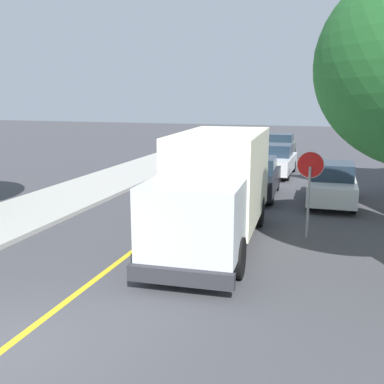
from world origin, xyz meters
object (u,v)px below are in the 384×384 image
box_truck (216,184)px  parked_van_across (332,184)px  parked_car_far (280,147)px  stop_sign (310,178)px  parked_car_near (256,178)px  parked_car_mid (276,161)px

box_truck → parked_van_across: 6.99m
box_truck → parked_car_far: (-0.36, 19.06, -0.97)m
parked_van_across → stop_sign: (-0.64, -4.89, 1.06)m
box_truck → parked_car_near: 6.65m
box_truck → parked_van_across: box_truck is taller
box_truck → parked_van_across: size_ratio=1.65×
box_truck → parked_car_mid: box_truck is taller
parked_car_far → parked_car_mid: bearing=-85.2°
parked_car_near → parked_car_mid: same height
parked_car_mid → parked_van_across: same height
parked_van_across → parked_car_mid: bearing=116.5°
box_truck → parked_car_near: bearing=89.5°
parked_car_near → parked_van_across: same height
stop_sign → box_truck: bearing=-154.1°
box_truck → parked_car_mid: 12.18m
parked_car_near → parked_car_far: bearing=91.9°
parked_car_mid → parked_car_far: (-0.58, 6.92, 0.00)m
parked_car_near → parked_van_across: 3.17m
parked_van_across → stop_sign: 5.05m
box_truck → parked_van_across: bearing=62.4°
parked_car_near → parked_van_across: (3.14, -0.45, 0.00)m
box_truck → parked_car_mid: (0.21, 12.14, -0.97)m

